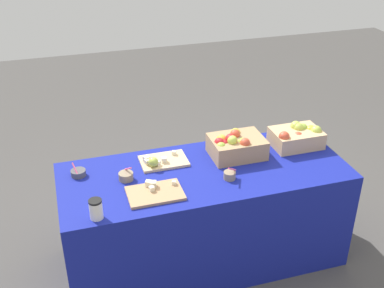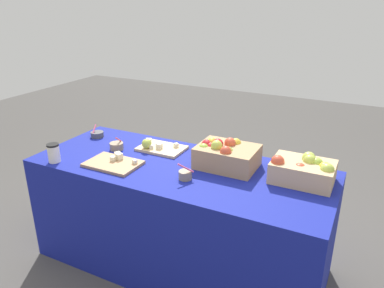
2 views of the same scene
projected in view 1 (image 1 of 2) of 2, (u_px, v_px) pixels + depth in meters
ground_plane at (204, 256)px, 3.51m from camera, size 10.00×10.00×0.00m
table at (204, 216)px, 3.33m from camera, size 1.90×0.76×0.74m
apple_crate_left at (298, 136)px, 3.42m from camera, size 0.34×0.25×0.16m
apple_crate_middle at (236, 145)px, 3.28m from camera, size 0.36×0.27×0.18m
cutting_board_front at (155, 193)px, 2.91m from camera, size 0.34×0.23×0.06m
cutting_board_back at (161, 161)px, 3.22m from camera, size 0.31×0.21×0.08m
sample_bowl_near at (126, 176)px, 3.04m from camera, size 0.09×0.10×0.11m
sample_bowl_mid at (230, 175)px, 3.05m from camera, size 0.09×0.08×0.11m
sample_bowl_far at (78, 173)px, 3.09m from camera, size 0.10×0.10×0.09m
coffee_cup at (96, 209)px, 2.68m from camera, size 0.08×0.08×0.12m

